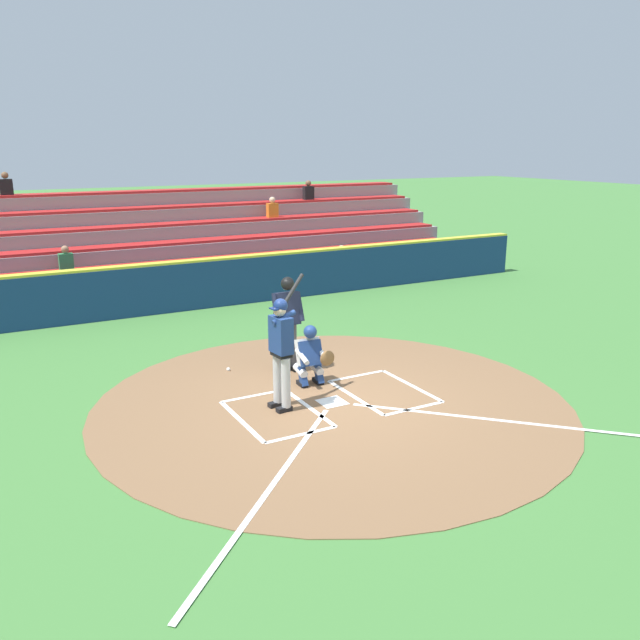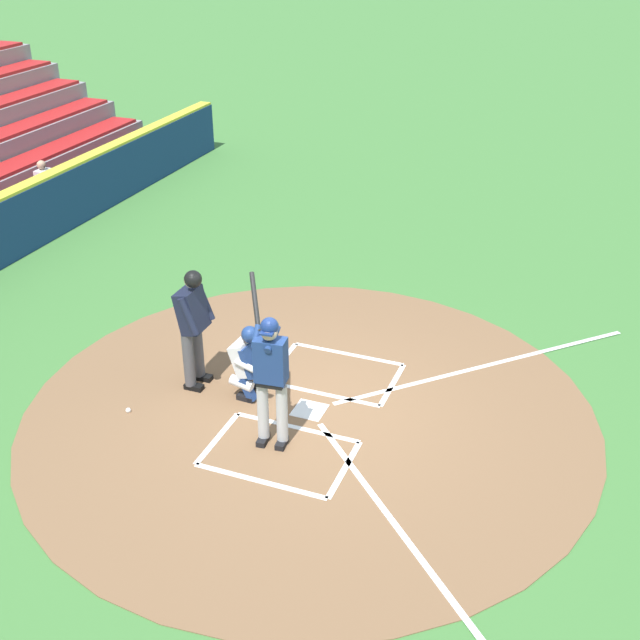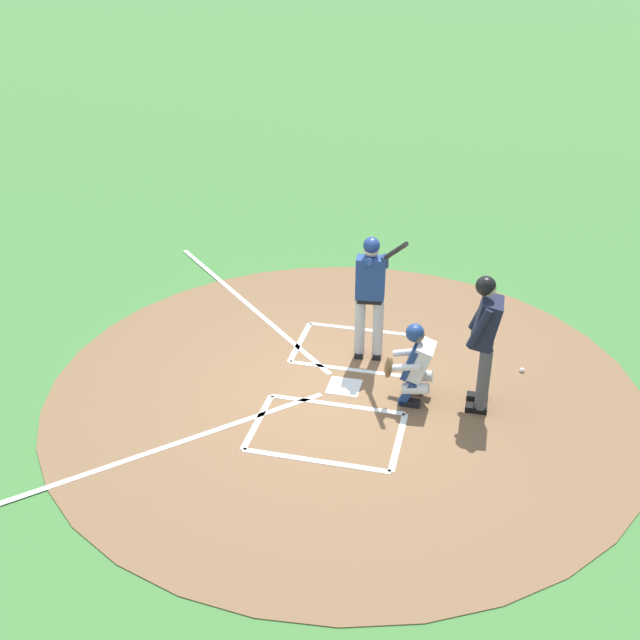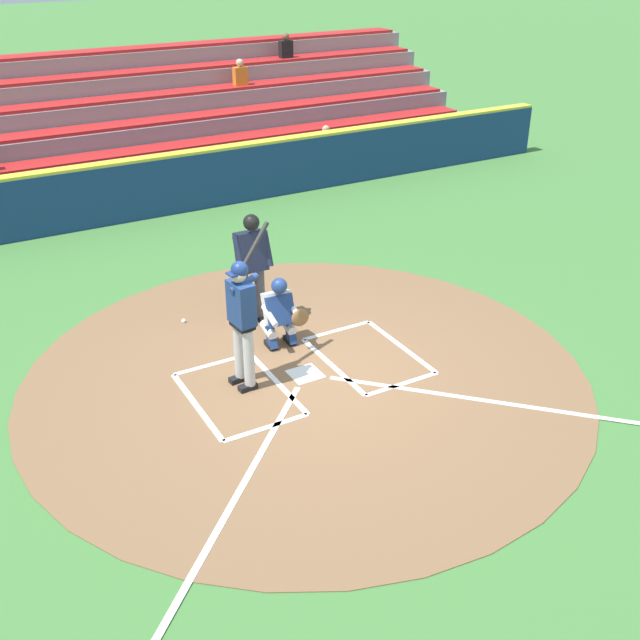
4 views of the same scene
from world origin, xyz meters
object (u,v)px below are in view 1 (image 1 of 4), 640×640
(batter, at_px, (281,345))
(baseball, at_px, (228,369))
(plate_umpire, at_px, (287,318))
(catcher, at_px, (311,354))

(batter, xyz_separation_m, baseball, (0.11, -2.17, -1.06))
(plate_umpire, bearing_deg, baseball, -29.83)
(batter, distance_m, catcher, 1.30)
(batter, distance_m, plate_umpire, 1.83)
(catcher, bearing_deg, baseball, -53.66)
(baseball, bearing_deg, catcher, 126.34)
(batter, relative_size, baseball, 28.76)
(catcher, bearing_deg, plate_umpire, -86.29)
(catcher, relative_size, baseball, 15.27)
(catcher, height_order, plate_umpire, plate_umpire)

